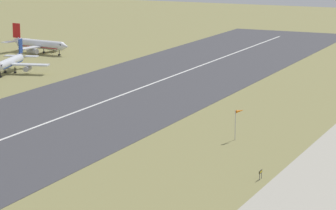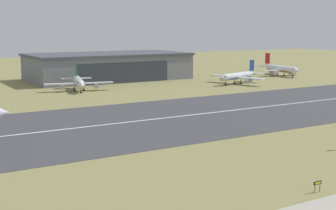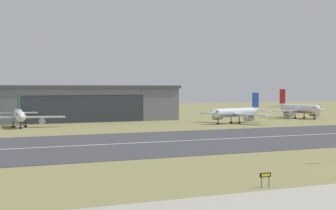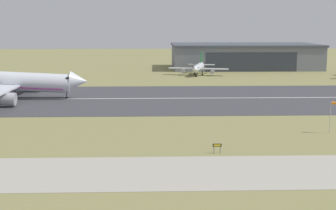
# 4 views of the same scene
# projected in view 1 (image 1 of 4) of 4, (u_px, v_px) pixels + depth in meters

# --- Properties ---
(ground_plane) EXTENTS (605.41, 605.41, 0.00)m
(ground_plane) POSITION_uv_depth(u_px,v_px,m) (264.00, 148.00, 149.84)
(ground_plane) COLOR olive
(runway_strip) EXTENTS (365.41, 49.28, 0.06)m
(runway_strip) POSITION_uv_depth(u_px,v_px,m) (48.00, 123.00, 170.04)
(runway_strip) COLOR #3D3D42
(runway_strip) RESTS_ON ground_plane
(runway_centreline) EXTENTS (328.87, 0.70, 0.01)m
(runway_centreline) POSITION_uv_depth(u_px,v_px,m) (48.00, 122.00, 170.04)
(runway_centreline) COLOR silver
(runway_centreline) RESTS_ON runway_strip
(airplane_parked_west) EXTENTS (20.32, 25.25, 9.70)m
(airplane_parked_west) POSITION_uv_depth(u_px,v_px,m) (40.00, 45.00, 269.40)
(airplane_parked_west) COLOR silver
(airplane_parked_west) RESTS_ON ground_plane
(airplane_parked_centre) EXTENTS (23.23, 23.66, 8.75)m
(airplane_parked_centre) POSITION_uv_depth(u_px,v_px,m) (10.00, 63.00, 231.21)
(airplane_parked_centre) COLOR silver
(airplane_parked_centre) RESTS_ON ground_plane
(windsock_pole) EXTENTS (2.36, 1.41, 5.94)m
(windsock_pole) POSITION_uv_depth(u_px,v_px,m) (239.00, 113.00, 155.40)
(windsock_pole) COLOR #B7B7BC
(windsock_pole) RESTS_ON ground_plane
(runway_sign) EXTENTS (1.38, 0.13, 1.54)m
(runway_sign) POSITION_uv_depth(u_px,v_px,m) (261.00, 173.00, 130.22)
(runway_sign) COLOR #4C4C51
(runway_sign) RESTS_ON ground_plane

